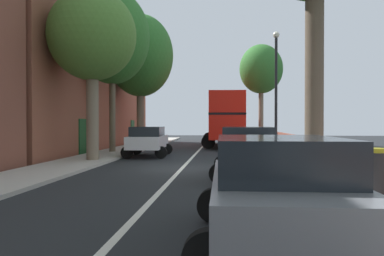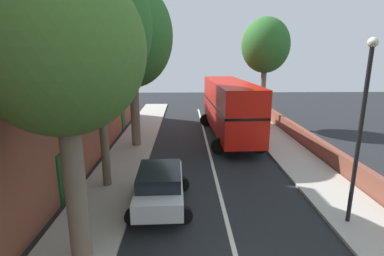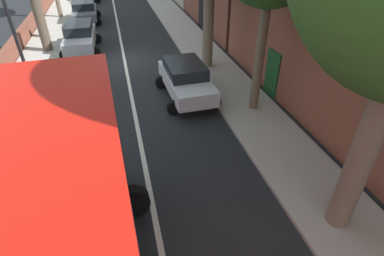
# 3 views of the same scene
# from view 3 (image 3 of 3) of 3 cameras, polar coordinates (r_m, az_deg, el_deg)

# --- Properties ---
(ground_plane) EXTENTS (84.00, 84.00, 0.00)m
(ground_plane) POSITION_cam_3_polar(r_m,az_deg,el_deg) (18.76, -12.77, 12.36)
(ground_plane) COLOR black
(road_centre_line) EXTENTS (0.16, 54.00, 0.01)m
(road_centre_line) POSITION_cam_3_polar(r_m,az_deg,el_deg) (18.75, -12.77, 12.38)
(road_centre_line) COLOR silver
(road_centre_line) RESTS_ON ground
(sidewalk_left) EXTENTS (2.60, 60.00, 0.12)m
(sidewalk_left) POSITION_cam_3_polar(r_m,az_deg,el_deg) (19.46, 2.10, 14.14)
(sidewalk_left) COLOR #B2ADA3
(sidewalk_left) RESTS_ON ground
(sidewalk_right) EXTENTS (2.60, 60.00, 0.12)m
(sidewalk_right) POSITION_cam_3_polar(r_m,az_deg,el_deg) (19.27, -27.61, 10.09)
(sidewalk_right) COLOR #B2ADA3
(sidewalk_right) RESTS_ON ground
(boundary_wall_right) EXTENTS (0.36, 54.00, 1.05)m
(boundary_wall_right) POSITION_cam_3_polar(r_m,az_deg,el_deg) (19.54, -32.38, 10.45)
(boundary_wall_right) COLOR brown
(boundary_wall_right) RESTS_ON ground
(parked_car_grey_right_0) EXTENTS (2.55, 4.47, 1.65)m
(parked_car_grey_right_0) POSITION_cam_3_polar(r_m,az_deg,el_deg) (28.04, -19.90, 20.39)
(parked_car_grey_right_0) COLOR slate
(parked_car_grey_right_0) RESTS_ON ground
(parked_car_silver_right_1) EXTENTS (2.49, 4.64, 1.73)m
(parked_car_silver_right_1) POSITION_cam_3_polar(r_m,az_deg,el_deg) (20.98, -20.66, 16.20)
(parked_car_silver_right_1) COLOR #B7BABF
(parked_car_silver_right_1) RESTS_ON ground
(parked_car_white_left_3) EXTENTS (2.52, 4.25, 1.65)m
(parked_car_white_left_3) POSITION_cam_3_polar(r_m,az_deg,el_deg) (13.76, -1.21, 9.42)
(parked_car_white_left_3) COLOR silver
(parked_car_white_left_3) RESTS_ON ground
(lamppost_right) EXTENTS (0.32, 0.32, 6.31)m
(lamppost_right) POSITION_cam_3_polar(r_m,az_deg,el_deg) (14.43, -31.73, 17.89)
(lamppost_right) COLOR black
(lamppost_right) RESTS_ON sidewalk_right
(litter_bin_right) EXTENTS (0.55, 0.55, 1.14)m
(litter_bin_right) POSITION_cam_3_polar(r_m,az_deg,el_deg) (24.86, -26.74, 16.70)
(litter_bin_right) COLOR black
(litter_bin_right) RESTS_ON sidewalk_right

